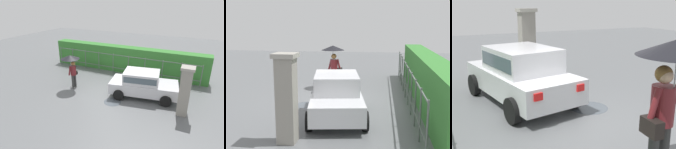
% 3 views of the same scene
% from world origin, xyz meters
% --- Properties ---
extents(ground_plane, '(40.00, 40.00, 0.00)m').
position_xyz_m(ground_plane, '(0.00, 0.00, 0.00)').
color(ground_plane, slate).
extents(car, '(3.93, 2.35, 1.48)m').
position_xyz_m(car, '(1.91, 0.51, 0.80)').
color(car, silver).
rests_on(car, ground).
extents(pedestrian, '(1.12, 1.12, 2.10)m').
position_xyz_m(pedestrian, '(-2.32, -0.30, 1.63)').
color(pedestrian, '#333333').
rests_on(pedestrian, ground).
extents(gate_pillar, '(0.60, 0.60, 2.42)m').
position_xyz_m(gate_pillar, '(4.20, -0.47, 1.24)').
color(gate_pillar, gray).
rests_on(gate_pillar, ground).
extents(puddle_near, '(0.94, 0.94, 0.00)m').
position_xyz_m(puddle_near, '(0.68, -0.87, 0.00)').
color(puddle_near, '#4C545B').
rests_on(puddle_near, ground).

